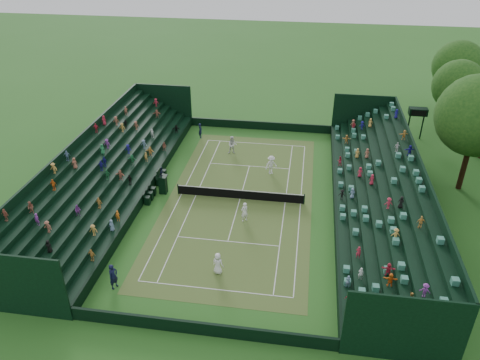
{
  "coord_description": "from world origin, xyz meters",
  "views": [
    {
      "loc": [
        5.46,
        -35.63,
        22.76
      ],
      "look_at": [
        0.0,
        0.0,
        2.0
      ],
      "focal_mm": 35.0,
      "sensor_mm": 36.0,
      "label": 1
    }
  ],
  "objects_px": {
    "player_far_west": "(232,145)",
    "player_far_east": "(271,165)",
    "player_near_east": "(244,212)",
    "umpire_chair": "(163,182)",
    "player_near_west": "(218,263)",
    "tennis_net": "(240,194)"
  },
  "relations": [
    {
      "from": "umpire_chair",
      "to": "player_near_west",
      "type": "height_order",
      "value": "umpire_chair"
    },
    {
      "from": "tennis_net",
      "to": "player_near_west",
      "type": "height_order",
      "value": "player_near_west"
    },
    {
      "from": "tennis_net",
      "to": "player_far_east",
      "type": "distance_m",
      "value": 5.7
    },
    {
      "from": "tennis_net",
      "to": "umpire_chair",
      "type": "xyz_separation_m",
      "value": [
        -7.21,
        0.01,
        0.62
      ]
    },
    {
      "from": "player_far_west",
      "to": "umpire_chair",
      "type": "bearing_deg",
      "value": -126.67
    },
    {
      "from": "player_near_west",
      "to": "player_near_east",
      "type": "xyz_separation_m",
      "value": [
        0.95,
        6.76,
        0.05
      ]
    },
    {
      "from": "tennis_net",
      "to": "player_far_east",
      "type": "xyz_separation_m",
      "value": [
        2.33,
        5.18,
        0.45
      ]
    },
    {
      "from": "umpire_chair",
      "to": "player_far_east",
      "type": "bearing_deg",
      "value": 28.43
    },
    {
      "from": "umpire_chair",
      "to": "tennis_net",
      "type": "bearing_deg",
      "value": -0.09
    },
    {
      "from": "player_near_east",
      "to": "umpire_chair",
      "type": "bearing_deg",
      "value": -62.65
    },
    {
      "from": "player_near_east",
      "to": "tennis_net",
      "type": "bearing_deg",
      "value": -115.12
    },
    {
      "from": "player_near_west",
      "to": "player_near_east",
      "type": "relative_size",
      "value": 0.94
    },
    {
      "from": "player_near_west",
      "to": "player_far_west",
      "type": "relative_size",
      "value": 0.87
    },
    {
      "from": "tennis_net",
      "to": "player_near_west",
      "type": "relative_size",
      "value": 6.79
    },
    {
      "from": "player_far_west",
      "to": "player_far_east",
      "type": "relative_size",
      "value": 1.01
    },
    {
      "from": "tennis_net",
      "to": "umpire_chair",
      "type": "relative_size",
      "value": 4.36
    },
    {
      "from": "tennis_net",
      "to": "player_near_east",
      "type": "distance_m",
      "value": 3.52
    },
    {
      "from": "player_far_west",
      "to": "player_far_east",
      "type": "distance_m",
      "value": 5.96
    },
    {
      "from": "player_near_east",
      "to": "player_far_east",
      "type": "relative_size",
      "value": 0.93
    },
    {
      "from": "player_near_east",
      "to": "player_far_west",
      "type": "distance_m",
      "value": 12.8
    },
    {
      "from": "player_far_west",
      "to": "player_far_east",
      "type": "bearing_deg",
      "value": -48.04
    },
    {
      "from": "player_far_east",
      "to": "player_far_west",
      "type": "bearing_deg",
      "value": 105.55
    }
  ]
}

